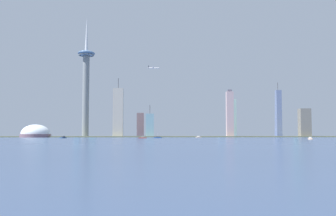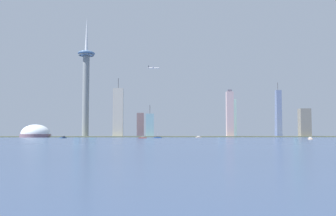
{
  "view_description": "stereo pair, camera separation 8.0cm",
  "coord_description": "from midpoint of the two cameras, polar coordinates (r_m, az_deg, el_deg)",
  "views": [
    {
      "loc": [
        -79.48,
        -530.58,
        11.41
      ],
      "look_at": [
        -48.62,
        410.05,
        74.03
      ],
      "focal_mm": 39.69,
      "sensor_mm": 36.0,
      "label": 1
    },
    {
      "loc": [
        -79.4,
        -530.58,
        11.41
      ],
      "look_at": [
        -48.62,
        410.05,
        74.03
      ],
      "focal_mm": 39.69,
      "sensor_mm": 36.0,
      "label": 2
    }
  ],
  "objects": [
    {
      "name": "skyscraper_3",
      "position": [
        1068.14,
        -13.71,
        -0.52
      ],
      "size": [
        13.43,
        25.93,
        157.33
      ],
      "color": "#84B5C9",
      "rests_on": "ground"
    },
    {
      "name": "stadium_dome",
      "position": [
        980.63,
        -19.67,
        -3.82
      ],
      "size": [
        74.63,
        74.63,
        47.29
      ],
      "color": "slate",
      "rests_on": "ground"
    },
    {
      "name": "skyscraper_0",
      "position": [
        965.08,
        9.47,
        -0.91
      ],
      "size": [
        17.94,
        14.35,
        122.02
      ],
      "color": "#C1A1A5",
      "rests_on": "ground"
    },
    {
      "name": "boat_0",
      "position": [
        767.1,
        -3.93,
        -4.56
      ],
      "size": [
        16.72,
        5.04,
        8.67
      ],
      "rotation": [
        0.0,
        0.0,
        0.05
      ],
      "color": "#AA281B",
      "rests_on": "ground"
    },
    {
      "name": "skyscraper_5",
      "position": [
        1103.7,
        19.28,
        0.16
      ],
      "size": [
        22.74,
        12.06,
        185.73
      ],
      "color": "#78AFAC",
      "rests_on": "ground"
    },
    {
      "name": "skyscraper_9",
      "position": [
        1008.81,
        -4.26,
        -2.61
      ],
      "size": [
        18.91,
        25.33,
        64.72
      ],
      "color": "slate",
      "rests_on": "ground"
    },
    {
      "name": "boat_3",
      "position": [
        834.17,
        4.73,
        -4.46
      ],
      "size": [
        12.66,
        6.54,
        4.66
      ],
      "rotation": [
        0.0,
        0.0,
        3.3
      ],
      "color": "beige",
      "rests_on": "ground"
    },
    {
      "name": "skyscraper_11",
      "position": [
        1072.53,
        8.28,
        -1.54
      ],
      "size": [
        22.78,
        17.71,
        131.51
      ],
      "color": "#92ABBD",
      "rests_on": "ground"
    },
    {
      "name": "skyscraper_6",
      "position": [
        1085.94,
        -18.67,
        -1.63
      ],
      "size": [
        24.32,
        26.77,
        105.0
      ],
      "color": "#92AFB5",
      "rests_on": "ground"
    },
    {
      "name": "ground_plane",
      "position": [
        536.62,
        6.66,
        -5.0
      ],
      "size": [
        6000.0,
        6000.0,
        0.0
      ],
      "primitive_type": "plane",
      "color": "#324364"
    },
    {
      "name": "boat_1",
      "position": [
        784.05,
        -1.58,
        -4.54
      ],
      "size": [
        16.28,
        9.24,
        10.43
      ],
      "rotation": [
        0.0,
        0.0,
        2.89
      ],
      "color": "navy",
      "rests_on": "ground"
    },
    {
      "name": "observation_tower",
      "position": [
        997.96,
        -12.48,
        4.53
      ],
      "size": [
        44.53,
        44.53,
        318.18
      ],
      "color": "gray",
      "rests_on": "ground"
    },
    {
      "name": "boat_4",
      "position": [
        663.71,
        21.01,
        -4.4
      ],
      "size": [
        5.59,
        15.14,
        4.29
      ],
      "rotation": [
        0.0,
        0.0,
        1.44
      ],
      "color": "beige",
      "rests_on": "ground"
    },
    {
      "name": "skyscraper_7",
      "position": [
        948.56,
        -2.81,
        -2.68
      ],
      "size": [
        20.65,
        16.25,
        81.99
      ],
      "color": "#7BA4B4",
      "rests_on": "ground"
    },
    {
      "name": "skyscraper_12",
      "position": [
        1017.71,
        9.7,
        -1.47
      ],
      "size": [
        24.24,
        21.24,
        108.31
      ],
      "color": "#9FC1B8",
      "rests_on": "ground"
    },
    {
      "name": "skyscraper_4",
      "position": [
        1049.56,
        -11.67,
        -2.03
      ],
      "size": [
        25.27,
        18.26,
        89.53
      ],
      "color": "#82B2B3",
      "rests_on": "ground"
    },
    {
      "name": "skyscraper_1",
      "position": [
        1036.5,
        16.55,
        -0.82
      ],
      "size": [
        14.07,
        21.02,
        146.29
      ],
      "color": "slate",
      "rests_on": "ground"
    },
    {
      "name": "skyscraper_10",
      "position": [
        1017.33,
        20.24,
        -2.15
      ],
      "size": [
        27.88,
        21.24,
        73.27
      ],
      "color": "slate",
      "rests_on": "ground"
    },
    {
      "name": "airplane",
      "position": [
        991.82,
        -2.27,
        6.17
      ],
      "size": [
        30.85,
        29.83,
        7.74
      ],
      "rotation": [
        0.0,
        0.0,
        0.02
      ],
      "color": "silver"
    },
    {
      "name": "skyscraper_8",
      "position": [
        948.58,
        -7.68,
        -0.71
      ],
      "size": [
        25.72,
        13.96,
        149.7
      ],
      "color": "#B9B1A6",
      "rests_on": "ground"
    },
    {
      "name": "waterfront_pier",
      "position": [
        946.55,
        2.94,
        -4.41
      ],
      "size": [
        948.69,
        42.07,
        2.7
      ],
      "primitive_type": "cube",
      "color": "#6B7152",
      "rests_on": "ground"
    },
    {
      "name": "boat_2",
      "position": [
        805.89,
        -15.79,
        -4.37
      ],
      "size": [
        11.96,
        18.17,
        9.54
      ],
      "rotation": [
        0.0,
        0.0,
        4.36
      ],
      "color": "#274D8D",
      "rests_on": "ground"
    },
    {
      "name": "skyscraper_2",
      "position": [
        1080.38,
        16.46,
        -1.39
      ],
      "size": [
        15.39,
        19.82,
        115.12
      ],
      "color": "gray",
      "rests_on": "ground"
    }
  ]
}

